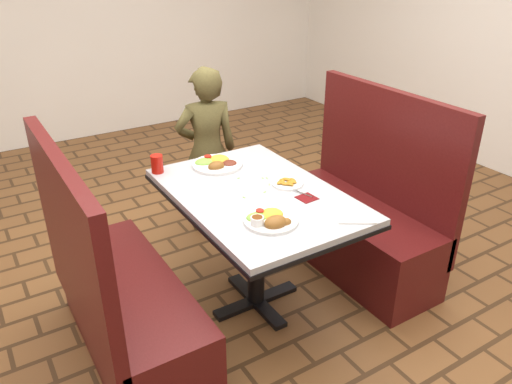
% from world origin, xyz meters
% --- Properties ---
extents(dining_table, '(0.81, 1.21, 0.75)m').
position_xyz_m(dining_table, '(0.00, 0.00, 0.65)').
color(dining_table, '#B8BABD').
rests_on(dining_table, ground).
extents(booth_bench_left, '(0.47, 1.20, 1.17)m').
position_xyz_m(booth_bench_left, '(-0.80, 0.00, 0.33)').
color(booth_bench_left, '#531312').
rests_on(booth_bench_left, ground).
extents(booth_bench_right, '(0.47, 1.20, 1.17)m').
position_xyz_m(booth_bench_right, '(0.80, 0.00, 0.33)').
color(booth_bench_right, '#531312').
rests_on(booth_bench_right, ground).
extents(diner_person, '(0.50, 0.39, 1.22)m').
position_xyz_m(diner_person, '(0.20, 0.99, 0.61)').
color(diner_person, brown).
rests_on(diner_person, ground).
extents(near_dinner_plate, '(0.27, 0.27, 0.08)m').
position_xyz_m(near_dinner_plate, '(-0.11, -0.32, 0.78)').
color(near_dinner_plate, white).
rests_on(near_dinner_plate, dining_table).
extents(far_dinner_plate, '(0.30, 0.30, 0.08)m').
position_xyz_m(far_dinner_plate, '(-0.01, 0.43, 0.78)').
color(far_dinner_plate, white).
rests_on(far_dinner_plate, dining_table).
extents(plantain_plate, '(0.17, 0.17, 0.03)m').
position_xyz_m(plantain_plate, '(0.20, -0.01, 0.76)').
color(plantain_plate, white).
rests_on(plantain_plate, dining_table).
extents(maroon_napkin, '(0.10, 0.10, 0.00)m').
position_xyz_m(maroon_napkin, '(0.19, -0.20, 0.75)').
color(maroon_napkin, '#5D0E10').
rests_on(maroon_napkin, dining_table).
extents(spoon_utensil, '(0.04, 0.12, 0.00)m').
position_xyz_m(spoon_utensil, '(0.20, -0.16, 0.75)').
color(spoon_utensil, '#BBBABF').
rests_on(spoon_utensil, dining_table).
extents(red_tumbler, '(0.07, 0.07, 0.11)m').
position_xyz_m(red_tumbler, '(-0.35, 0.53, 0.80)').
color(red_tumbler, '#B9150C').
rests_on(red_tumbler, dining_table).
extents(paper_napkin, '(0.23, 0.22, 0.01)m').
position_xyz_m(paper_napkin, '(0.27, -0.50, 0.76)').
color(paper_napkin, white).
rests_on(paper_napkin, dining_table).
extents(knife_utensil, '(0.04, 0.17, 0.00)m').
position_xyz_m(knife_utensil, '(-0.05, -0.33, 0.76)').
color(knife_utensil, silver).
rests_on(knife_utensil, dining_table).
extents(fork_utensil, '(0.02, 0.15, 0.00)m').
position_xyz_m(fork_utensil, '(-0.14, -0.34, 0.76)').
color(fork_utensil, '#BBBBC0').
rests_on(fork_utensil, dining_table).
extents(lettuce_shreds, '(0.28, 0.32, 0.00)m').
position_xyz_m(lettuce_shreds, '(0.04, 0.06, 0.75)').
color(lettuce_shreds, '#73AD45').
rests_on(lettuce_shreds, dining_table).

